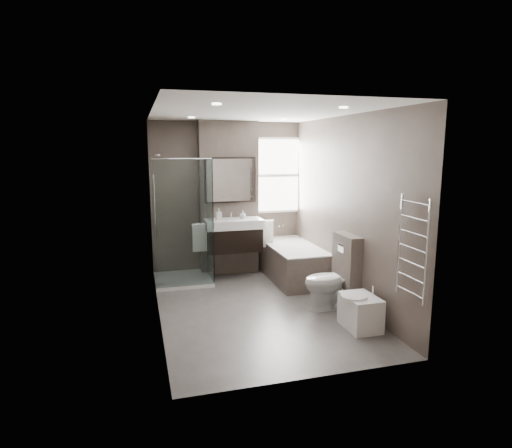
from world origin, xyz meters
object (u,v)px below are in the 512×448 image
object	(u,v)px
vanity	(233,235)
bathtub	(292,260)
toilet	(332,281)
bidet	(360,311)

from	to	relation	value
vanity	bathtub	world-z (taller)	vanity
bathtub	vanity	bearing A→B (deg)	160.63
bathtub	toilet	size ratio (longest dim) A/B	2.09
vanity	toilet	world-z (taller)	vanity
toilet	bidet	distance (m)	0.72
vanity	bathtub	bearing A→B (deg)	-19.37
vanity	toilet	size ratio (longest dim) A/B	1.24
bathtub	bidet	world-z (taller)	bathtub
bidet	vanity	bearing A→B (deg)	112.72
bathtub	bidet	size ratio (longest dim) A/B	3.04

